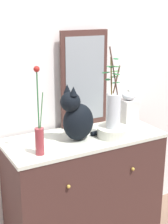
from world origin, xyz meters
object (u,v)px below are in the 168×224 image
object	(u,v)px
cat_sitting	(77,117)
vase_glass_clear	(113,108)
mirror_leaning	(84,79)
sideboard	(84,194)
vase_slim_green	(39,134)
bowl_porcelain	(113,132)
jar_lidded_porcelain	(128,110)

from	to	relation	value
cat_sitting	vase_glass_clear	world-z (taller)	vase_glass_clear
vase_glass_clear	mirror_leaning	bearing A→B (deg)	98.92
sideboard	mirror_leaning	distance (m)	0.85
sideboard	cat_sitting	distance (m)	0.63
cat_sitting	vase_slim_green	world-z (taller)	vase_slim_green
mirror_leaning	vase_glass_clear	size ratio (longest dim) A/B	1.28
mirror_leaning	bowl_porcelain	distance (m)	0.46
bowl_porcelain	jar_lidded_porcelain	xyz separation A→B (m)	(0.21, 0.12, 0.10)
mirror_leaning	bowl_porcelain	world-z (taller)	mirror_leaning
sideboard	bowl_porcelain	xyz separation A→B (m)	(0.18, -0.10, 0.49)
vase_slim_green	vase_glass_clear	world-z (taller)	vase_glass_clear
bowl_porcelain	vase_glass_clear	bearing A→B (deg)	-167.63
jar_lidded_porcelain	bowl_porcelain	bearing A→B (deg)	-150.84
vase_slim_green	vase_glass_clear	distance (m)	0.56
mirror_leaning	cat_sitting	bearing A→B (deg)	-127.74
vase_slim_green	bowl_porcelain	bearing A→B (deg)	3.67
sideboard	jar_lidded_porcelain	size ratio (longest dim) A/B	3.79
cat_sitting	sideboard	bearing A→B (deg)	24.91
sideboard	mirror_leaning	xyz separation A→B (m)	(0.13, 0.22, 0.82)
cat_sitting	jar_lidded_porcelain	distance (m)	0.47
bowl_porcelain	mirror_leaning	bearing A→B (deg)	99.09
sideboard	mirror_leaning	bearing A→B (deg)	60.46
mirror_leaning	vase_glass_clear	world-z (taller)	mirror_leaning
cat_sitting	vase_slim_green	distance (m)	0.33
sideboard	jar_lidded_porcelain	xyz separation A→B (m)	(0.39, 0.02, 0.59)
vase_glass_clear	jar_lidded_porcelain	size ratio (longest dim) A/B	1.89
bowl_porcelain	vase_slim_green	bearing A→B (deg)	-176.33
vase_slim_green	bowl_porcelain	xyz separation A→B (m)	(0.56, 0.04, -0.10)
mirror_leaning	sideboard	bearing A→B (deg)	-119.54
cat_sitting	bowl_porcelain	bearing A→B (deg)	-14.33
sideboard	vase_glass_clear	distance (m)	0.70
cat_sitting	bowl_porcelain	distance (m)	0.29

